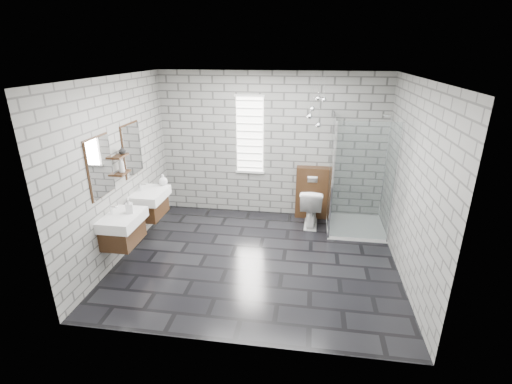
% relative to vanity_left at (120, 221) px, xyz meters
% --- Properties ---
extents(floor, '(4.20, 3.60, 0.02)m').
position_rel_vanity_left_xyz_m(floor, '(1.91, 0.50, -0.77)').
color(floor, black).
rests_on(floor, ground).
extents(ceiling, '(4.20, 3.60, 0.02)m').
position_rel_vanity_left_xyz_m(ceiling, '(1.91, 0.50, 1.95)').
color(ceiling, white).
rests_on(ceiling, wall_back).
extents(wall_back, '(4.20, 0.02, 2.70)m').
position_rel_vanity_left_xyz_m(wall_back, '(1.91, 2.31, 0.59)').
color(wall_back, gray).
rests_on(wall_back, floor).
extents(wall_front, '(4.20, 0.02, 2.70)m').
position_rel_vanity_left_xyz_m(wall_front, '(1.91, -1.31, 0.59)').
color(wall_front, gray).
rests_on(wall_front, floor).
extents(wall_left, '(0.02, 3.60, 2.70)m').
position_rel_vanity_left_xyz_m(wall_left, '(-0.20, 0.50, 0.59)').
color(wall_left, gray).
rests_on(wall_left, floor).
extents(wall_right, '(0.02, 3.60, 2.70)m').
position_rel_vanity_left_xyz_m(wall_right, '(4.02, 0.50, 0.59)').
color(wall_right, gray).
rests_on(wall_right, floor).
extents(vanity_left, '(0.47, 0.70, 1.57)m').
position_rel_vanity_left_xyz_m(vanity_left, '(0.00, 0.00, 0.00)').
color(vanity_left, '#3D2512').
rests_on(vanity_left, wall_left).
extents(vanity_right, '(0.47, 0.70, 1.57)m').
position_rel_vanity_left_xyz_m(vanity_right, '(0.00, 0.95, 0.00)').
color(vanity_right, '#3D2512').
rests_on(vanity_right, wall_left).
extents(shelf_lower, '(0.14, 0.30, 0.03)m').
position_rel_vanity_left_xyz_m(shelf_lower, '(-0.12, 0.45, 0.56)').
color(shelf_lower, '#3D2512').
rests_on(shelf_lower, wall_left).
extents(shelf_upper, '(0.14, 0.30, 0.03)m').
position_rel_vanity_left_xyz_m(shelf_upper, '(-0.12, 0.45, 0.82)').
color(shelf_upper, '#3D2512').
rests_on(shelf_upper, wall_left).
extents(window, '(0.56, 0.05, 1.48)m').
position_rel_vanity_left_xyz_m(window, '(1.51, 2.28, 0.79)').
color(window, white).
rests_on(window, wall_back).
extents(cistern_panel, '(0.60, 0.20, 1.00)m').
position_rel_vanity_left_xyz_m(cistern_panel, '(2.71, 2.20, -0.26)').
color(cistern_panel, '#3D2512').
rests_on(cistern_panel, floor).
extents(flush_plate, '(0.18, 0.01, 0.12)m').
position_rel_vanity_left_xyz_m(flush_plate, '(2.71, 2.10, 0.04)').
color(flush_plate, silver).
rests_on(flush_plate, cistern_panel).
extents(shower_enclosure, '(1.00, 1.00, 2.03)m').
position_rel_vanity_left_xyz_m(shower_enclosure, '(3.41, 1.68, -0.25)').
color(shower_enclosure, white).
rests_on(shower_enclosure, floor).
extents(pendant_cluster, '(0.31, 0.24, 0.89)m').
position_rel_vanity_left_xyz_m(pendant_cluster, '(2.70, 1.87, 1.35)').
color(pendant_cluster, silver).
rests_on(pendant_cluster, ceiling).
extents(toilet, '(0.42, 0.72, 0.72)m').
position_rel_vanity_left_xyz_m(toilet, '(2.71, 1.85, -0.40)').
color(toilet, white).
rests_on(toilet, floor).
extents(soap_bottle_a, '(0.13, 0.13, 0.22)m').
position_rel_vanity_left_xyz_m(soap_bottle_a, '(0.12, 0.08, 0.20)').
color(soap_bottle_a, '#B2B2B2').
rests_on(soap_bottle_a, vanity_left).
extents(soap_bottle_b, '(0.17, 0.17, 0.19)m').
position_rel_vanity_left_xyz_m(soap_bottle_b, '(0.15, 1.27, 0.19)').
color(soap_bottle_b, '#B2B2B2').
rests_on(soap_bottle_b, vanity_right).
extents(soap_bottle_c, '(0.10, 0.10, 0.23)m').
position_rel_vanity_left_xyz_m(soap_bottle_c, '(-0.11, 0.44, 0.69)').
color(soap_bottle_c, '#B2B2B2').
rests_on(soap_bottle_c, shelf_lower).
extents(vase, '(0.11, 0.11, 0.11)m').
position_rel_vanity_left_xyz_m(vase, '(-0.11, 0.52, 0.89)').
color(vase, '#B2B2B2').
rests_on(vase, shelf_upper).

